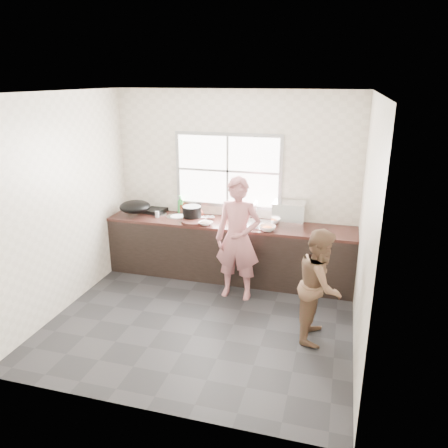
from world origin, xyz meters
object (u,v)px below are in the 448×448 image
(black_pot, at_px, (192,213))
(plate_food, at_px, (178,217))
(bowl_mince, at_px, (206,223))
(burner, at_px, (154,210))
(person_side, at_px, (320,285))
(pot_lid_right, at_px, (174,217))
(bottle_brown_tall, at_px, (183,207))
(cutting_board, at_px, (194,221))
(bottle_brown_short, at_px, (199,212))
(bowl_held, at_px, (254,226))
(pot_lid_left, at_px, (159,214))
(wok, at_px, (135,207))
(bottle_green, at_px, (181,204))
(dish_rack, at_px, (289,214))
(glass_jar, at_px, (157,214))
(bowl_crabs, at_px, (267,229))
(woman, at_px, (238,243))

(black_pot, relative_size, plate_food, 1.20)
(black_pot, bearing_deg, plate_food, 170.92)
(bowl_mince, height_order, burner, burner)
(person_side, distance_m, pot_lid_right, 2.60)
(person_side, height_order, bottle_brown_tall, person_side)
(cutting_board, relative_size, bottle_brown_short, 2.28)
(bowl_held, distance_m, pot_lid_left, 1.55)
(bottle_brown_tall, relative_size, burner, 0.57)
(person_side, relative_size, plate_food, 5.75)
(bowl_held, bearing_deg, bottle_brown_tall, 162.23)
(bottle_brown_short, relative_size, wok, 0.34)
(bottle_green, xyz_separation_m, dish_rack, (1.67, -0.12, 0.02))
(pot_lid_left, bearing_deg, wok, -150.74)
(bottle_brown_tall, bearing_deg, bowl_mince, -41.20)
(glass_jar, xyz_separation_m, pot_lid_left, (-0.03, 0.13, -0.04))
(person_side, distance_m, bowl_crabs, 1.34)
(bottle_brown_tall, relative_size, glass_jar, 2.30)
(black_pot, bearing_deg, burner, 163.24)
(bowl_held, distance_m, plate_food, 1.22)
(bowl_mince, bearing_deg, bottle_green, 140.76)
(bottle_brown_tall, relative_size, dish_rack, 0.46)
(glass_jar, bearing_deg, woman, -20.12)
(bottle_brown_tall, xyz_separation_m, glass_jar, (-0.31, -0.28, -0.06))
(bowl_crabs, distance_m, dish_rack, 0.43)
(woman, height_order, burner, woman)
(bowl_mince, bearing_deg, cutting_board, 163.55)
(glass_jar, relative_size, wok, 0.19)
(person_side, bearing_deg, woman, 59.95)
(bottle_green, bearing_deg, woman, -35.54)
(pot_lid_left, bearing_deg, burner, 137.97)
(bowl_held, xyz_separation_m, bottle_green, (-1.23, 0.38, 0.11))
(glass_jar, xyz_separation_m, wok, (-0.33, -0.04, 0.10))
(bottle_green, bearing_deg, bottle_brown_short, -18.97)
(bottle_green, height_order, glass_jar, bottle_green)
(cutting_board, distance_m, pot_lid_left, 0.68)
(bowl_mince, xyz_separation_m, glass_jar, (-0.81, 0.16, 0.02))
(plate_food, height_order, wok, wok)
(burner, bearing_deg, bottle_brown_tall, 3.00)
(bottle_brown_tall, xyz_separation_m, bottle_brown_short, (0.30, -0.11, -0.02))
(dish_rack, bearing_deg, wok, -173.13)
(bowl_mince, bearing_deg, pot_lid_right, 157.67)
(bowl_mince, distance_m, bottle_green, 0.71)
(person_side, height_order, bottle_green, person_side)
(glass_jar, bearing_deg, wok, -172.77)
(bottle_brown_short, distance_m, pot_lid_left, 0.64)
(woman, relative_size, black_pot, 5.68)
(woman, distance_m, glass_jar, 1.46)
(bowl_crabs, bearing_deg, woman, -133.83)
(plate_food, height_order, burner, burner)
(bowl_crabs, xyz_separation_m, bottle_brown_short, (-1.09, 0.33, 0.05))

